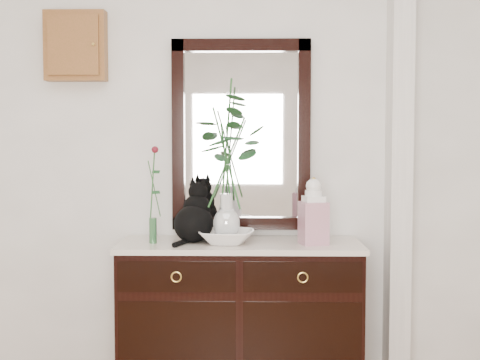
{
  "coord_description": "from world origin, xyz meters",
  "views": [
    {
      "loc": [
        0.17,
        -1.92,
        1.43
      ],
      "look_at": [
        0.1,
        1.63,
        1.2
      ],
      "focal_mm": 50.0,
      "sensor_mm": 36.0,
      "label": 1
    }
  ],
  "objects_px": {
    "cat": "(194,211)",
    "lotus_bowl": "(227,237)",
    "ginger_jar": "(314,210)",
    "sideboard": "(240,309)"
  },
  "relations": [
    {
      "from": "cat",
      "to": "lotus_bowl",
      "type": "distance_m",
      "value": 0.23
    },
    {
      "from": "cat",
      "to": "ginger_jar",
      "type": "relative_size",
      "value": 0.92
    },
    {
      "from": "sideboard",
      "to": "ginger_jar",
      "type": "height_order",
      "value": "ginger_jar"
    },
    {
      "from": "lotus_bowl",
      "to": "ginger_jar",
      "type": "bearing_deg",
      "value": -0.97
    },
    {
      "from": "lotus_bowl",
      "to": "ginger_jar",
      "type": "relative_size",
      "value": 0.82
    },
    {
      "from": "sideboard",
      "to": "cat",
      "type": "relative_size",
      "value": 3.94
    },
    {
      "from": "cat",
      "to": "ginger_jar",
      "type": "bearing_deg",
      "value": 12.2
    },
    {
      "from": "cat",
      "to": "lotus_bowl",
      "type": "bearing_deg",
      "value": -0.15
    },
    {
      "from": "cat",
      "to": "ginger_jar",
      "type": "height_order",
      "value": "ginger_jar"
    },
    {
      "from": "ginger_jar",
      "to": "cat",
      "type": "bearing_deg",
      "value": 173.97
    }
  ]
}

